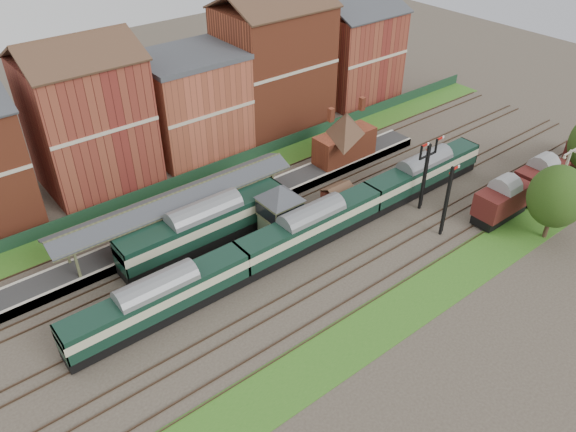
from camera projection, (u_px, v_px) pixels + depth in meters
ground at (323, 238)px, 57.44m from camera, size 160.00×160.00×0.00m
grass_back at (235, 176)px, 67.68m from camera, size 90.00×4.50×0.06m
grass_front at (412, 302)px, 49.73m from camera, size 90.00×5.00×0.06m
fence at (226, 164)px, 68.55m from camera, size 90.00×0.12×1.50m
platform at (229, 210)px, 60.85m from camera, size 55.00×3.40×1.00m
signal_box at (280, 209)px, 56.16m from camera, size 5.40×5.40×6.00m
brick_hut at (338, 198)px, 61.39m from camera, size 3.20×2.64×2.94m
station_building at (345, 136)px, 67.56m from camera, size 8.10×8.10×5.90m
canopy at (176, 197)px, 55.45m from camera, size 26.00×3.89×4.08m
semaphore_bracket at (425, 172)px, 59.34m from camera, size 3.60×0.25×8.18m
semaphore_siding at (447, 200)px, 55.69m from camera, size 1.23×0.25×8.00m
yard_lamp at (563, 175)px, 60.05m from camera, size 2.60×0.22×7.00m
town_backdrop at (190, 98)px, 69.37m from camera, size 69.00×10.00×16.00m
dmu_train at (311, 226)px, 55.32m from camera, size 50.25×2.64×3.86m
platform_railcar at (205, 225)px, 55.20m from camera, size 18.24×2.87×4.20m
goods_van_a at (502, 201)px, 59.12m from camera, size 6.56×2.84×3.98m
goods_van_b at (540, 178)px, 62.82m from camera, size 6.61×2.86×4.01m
tree_far at (557, 197)px, 54.82m from camera, size 5.61×5.61×8.18m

